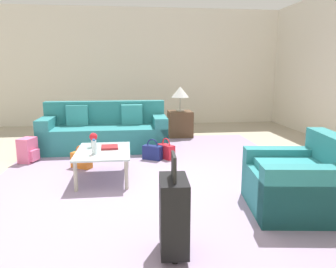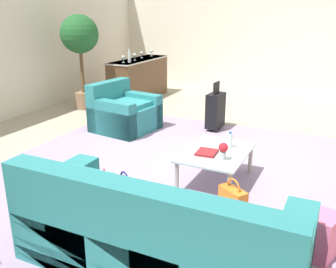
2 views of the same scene
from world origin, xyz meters
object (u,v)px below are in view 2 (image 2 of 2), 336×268
(handbag_navy, at_px, (125,191))
(handbag_orange, at_px, (233,198))
(backpack_pink, at_px, (322,237))
(wine_glass_right_of_centre, at_px, (142,53))
(armchair, at_px, (122,113))
(handbag_red, at_px, (105,188))
(couch, at_px, (154,239))
(wine_glass_leftmost, at_px, (123,58))
(coffee_table_book, at_px, (207,152))
(suitcase_black, at_px, (215,110))
(potted_ficus, at_px, (80,41))
(wine_glass_rightmost, at_px, (152,52))
(flower_vase, at_px, (223,150))
(wine_bottle_clear, at_px, (129,57))
(coffee_table, at_px, (216,155))
(bar_console, at_px, (139,79))
(wine_glass_left_of_centre, at_px, (135,55))
(water_bottle, at_px, (230,140))

(handbag_navy, distance_m, handbag_orange, 1.17)
(backpack_pink, bearing_deg, wine_glass_right_of_centre, 43.20)
(armchair, bearing_deg, handbag_red, -152.04)
(couch, height_order, wine_glass_leftmost, wine_glass_leftmost)
(coffee_table_book, xyz_separation_m, suitcase_black, (2.12, 0.62, -0.06))
(potted_ficus, bearing_deg, wine_glass_rightmost, -16.91)
(flower_vase, bearing_deg, handbag_navy, 127.35)
(armchair, height_order, handbag_red, armchair)
(wine_glass_rightmost, distance_m, potted_ficus, 2.07)
(wine_glass_right_of_centre, height_order, backpack_pink, wine_glass_right_of_centre)
(wine_glass_leftmost, height_order, backpack_pink, wine_glass_leftmost)
(wine_bottle_clear, xyz_separation_m, handbag_navy, (-3.82, -2.25, -0.92))
(coffee_table, xyz_separation_m, backpack_pink, (-1.00, -1.29, -0.16))
(wine_glass_leftmost, distance_m, potted_ficus, 0.97)
(potted_ficus, bearing_deg, flower_vase, -122.15)
(coffee_table_book, xyz_separation_m, handbag_red, (-0.82, 0.89, -0.29))
(coffee_table_book, height_order, bar_console, bar_console)
(wine_glass_right_of_centre, bearing_deg, wine_glass_leftmost, -177.04)
(couch, height_order, backpack_pink, couch)
(suitcase_black, relative_size, potted_ficus, 0.44)
(coffee_table_book, bearing_deg, bar_console, 35.99)
(wine_glass_rightmost, xyz_separation_m, potted_ficus, (-1.95, 0.59, 0.38))
(bar_console, height_order, wine_glass_right_of_centre, wine_glass_right_of_centre)
(backpack_pink, bearing_deg, wine_glass_leftmost, 48.73)
(coffee_table_book, bearing_deg, handbag_orange, -136.94)
(armchair, bearing_deg, wine_glass_right_of_centre, 21.90)
(couch, bearing_deg, coffee_table, 3.19)
(armchair, distance_m, wine_glass_left_of_centre, 2.29)
(coffee_table_book, xyz_separation_m, handbag_navy, (-0.78, 0.66, -0.29))
(wine_glass_leftmost, distance_m, handbag_navy, 4.52)
(water_bottle, relative_size, wine_glass_leftmost, 1.32)
(handbag_navy, bearing_deg, coffee_table_book, -40.22)
(water_bottle, distance_m, wine_glass_left_of_centre, 4.45)
(wine_glass_right_of_centre, bearing_deg, handbag_orange, -140.51)
(handbag_red, bearing_deg, couch, -128.51)
(coffee_table, xyz_separation_m, wine_glass_rightmost, (4.15, 3.11, 0.68))
(flower_vase, xyz_separation_m, suitcase_black, (2.22, 0.85, -0.17))
(coffee_table_book, bearing_deg, coffee_table, -37.54)
(couch, xyz_separation_m, suitcase_black, (3.80, 0.80, 0.05))
(wine_glass_right_of_centre, bearing_deg, armchair, -158.10)
(bar_console, height_order, backpack_pink, bar_console)
(water_bottle, xyz_separation_m, wine_bottle_clear, (2.73, 3.09, 0.55))
(armchair, height_order, wine_bottle_clear, wine_bottle_clear)
(wine_glass_left_of_centre, xyz_separation_m, wine_glass_rightmost, (0.87, 0.04, 0.00))
(couch, distance_m, coffee_table_book, 1.69)
(wine_glass_left_of_centre, distance_m, wine_glass_rightmost, 0.87)
(coffee_table, bearing_deg, backpack_pink, -127.69)
(wine_glass_rightmost, distance_m, wine_bottle_clear, 1.23)
(wine_glass_rightmost, relative_size, suitcase_black, 0.18)
(bar_console, height_order, handbag_red, bar_console)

